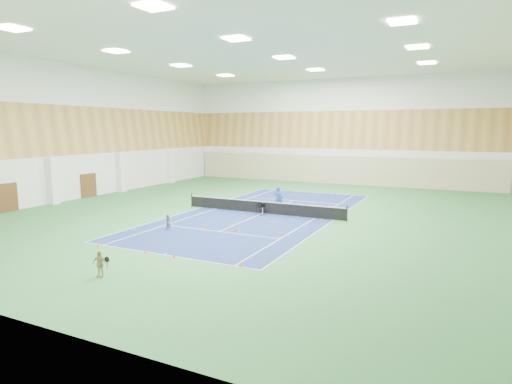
% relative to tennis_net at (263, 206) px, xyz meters
% --- Properties ---
extents(ground, '(40.00, 40.00, 0.00)m').
position_rel_tennis_net_xyz_m(ground, '(0.00, 0.00, -0.55)').
color(ground, '#2E6B37').
rests_on(ground, ground).
extents(room_shell, '(36.00, 40.00, 12.00)m').
position_rel_tennis_net_xyz_m(room_shell, '(0.00, 0.00, 5.45)').
color(room_shell, white).
rests_on(room_shell, ground).
extents(wood_cladding, '(36.00, 40.00, 8.00)m').
position_rel_tennis_net_xyz_m(wood_cladding, '(0.00, 0.00, 7.45)').
color(wood_cladding, '#C18D47').
rests_on(wood_cladding, room_shell).
extents(ceiling_light_grid, '(21.40, 25.40, 0.06)m').
position_rel_tennis_net_xyz_m(ceiling_light_grid, '(0.00, 0.00, 11.37)').
color(ceiling_light_grid, white).
rests_on(ceiling_light_grid, room_shell).
extents(court_surface, '(10.97, 23.77, 0.01)m').
position_rel_tennis_net_xyz_m(court_surface, '(0.00, 0.00, -0.55)').
color(court_surface, navy).
rests_on(court_surface, ground).
extents(tennis_balls_scatter, '(10.57, 22.77, 0.07)m').
position_rel_tennis_net_xyz_m(tennis_balls_scatter, '(0.00, 0.00, -0.50)').
color(tennis_balls_scatter, '#D3F229').
rests_on(tennis_balls_scatter, ground).
extents(tennis_net, '(12.80, 0.10, 1.10)m').
position_rel_tennis_net_xyz_m(tennis_net, '(0.00, 0.00, 0.00)').
color(tennis_net, black).
rests_on(tennis_net, ground).
extents(back_curtain, '(35.40, 0.16, 3.20)m').
position_rel_tennis_net_xyz_m(back_curtain, '(0.00, 19.75, 1.05)').
color(back_curtain, '#C6B793').
rests_on(back_curtain, ground).
extents(door_left_a, '(0.08, 1.80, 2.20)m').
position_rel_tennis_net_xyz_m(door_left_a, '(-17.92, -8.00, 0.55)').
color(door_left_a, '#593319').
rests_on(door_left_a, ground).
extents(door_left_b, '(0.08, 1.80, 2.20)m').
position_rel_tennis_net_xyz_m(door_left_b, '(-17.92, 0.00, 0.55)').
color(door_left_b, '#593319').
rests_on(door_left_b, ground).
extents(coach, '(0.72, 0.50, 1.90)m').
position_rel_tennis_net_xyz_m(coach, '(0.61, 1.59, 0.40)').
color(coach, '#204294').
rests_on(coach, ground).
extents(child_court, '(0.49, 0.39, 0.98)m').
position_rel_tennis_net_xyz_m(child_court, '(-3.15, -7.37, -0.06)').
color(child_court, gray).
rests_on(child_court, ground).
extents(child_apron, '(0.73, 0.43, 1.17)m').
position_rel_tennis_net_xyz_m(child_apron, '(-0.40, -15.69, 0.03)').
color(child_apron, tan).
rests_on(child_apron, ground).
extents(ball_cart, '(0.63, 0.63, 0.88)m').
position_rel_tennis_net_xyz_m(ball_cart, '(0.12, -0.60, -0.11)').
color(ball_cart, black).
rests_on(ball_cart, ground).
extents(cone_svc_a, '(0.23, 0.23, 0.25)m').
position_rel_tennis_net_xyz_m(cone_svc_a, '(-3.69, -6.68, -0.43)').
color(cone_svc_a, '#D95B0B').
rests_on(cone_svc_a, ground).
extents(cone_svc_b, '(0.23, 0.23, 0.25)m').
position_rel_tennis_net_xyz_m(cone_svc_b, '(-1.45, -5.92, -0.43)').
color(cone_svc_b, orange).
rests_on(cone_svc_b, ground).
extents(cone_svc_c, '(0.18, 0.18, 0.20)m').
position_rel_tennis_net_xyz_m(cone_svc_c, '(0.93, -5.97, -0.45)').
color(cone_svc_c, red).
rests_on(cone_svc_c, ground).
extents(cone_svc_d, '(0.19, 0.19, 0.21)m').
position_rel_tennis_net_xyz_m(cone_svc_d, '(3.89, -5.98, -0.45)').
color(cone_svc_d, '#DA5C0B').
rests_on(cone_svc_d, ground).
extents(cone_base_a, '(0.20, 0.20, 0.22)m').
position_rel_tennis_net_xyz_m(cone_base_a, '(-4.02, -12.31, -0.44)').
color(cone_base_a, orange).
rests_on(cone_base_a, ground).
extents(cone_base_b, '(0.18, 0.18, 0.20)m').
position_rel_tennis_net_xyz_m(cone_base_b, '(-0.97, -12.06, -0.45)').
color(cone_base_b, '#FF5E0D').
rests_on(cone_base_b, ground).
extents(cone_base_c, '(0.17, 0.17, 0.19)m').
position_rel_tennis_net_xyz_m(cone_base_c, '(0.78, -12.03, -0.46)').
color(cone_base_c, '#F0560C').
rests_on(cone_base_c, ground).
extents(cone_base_d, '(0.18, 0.18, 0.20)m').
position_rel_tennis_net_xyz_m(cone_base_d, '(4.42, -11.82, -0.45)').
color(cone_base_d, orange).
rests_on(cone_base_d, ground).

